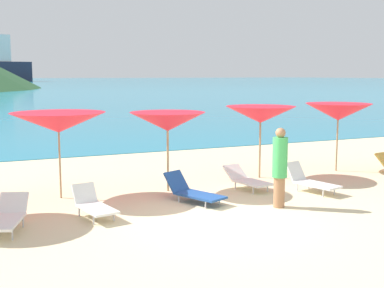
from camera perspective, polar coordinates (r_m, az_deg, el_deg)
ground_plane at (r=19.92m, az=-9.91°, el=-1.37°), size 50.00×100.00×0.30m
umbrella_2 at (r=12.54m, az=-14.94°, el=2.37°), size 2.30×2.30×2.11m
umbrella_3 at (r=12.90m, az=-2.79°, el=2.55°), size 2.07×2.07×2.06m
umbrella_4 at (r=14.71m, az=7.79°, el=3.32°), size 2.07×2.07×2.11m
umbrella_5 at (r=16.28m, az=16.27°, el=3.52°), size 2.18×2.18×2.13m
lounge_chair_2 at (r=10.95m, az=-11.13°, el=-6.76°), size 0.76×1.38×0.64m
lounge_chair_3 at (r=13.39m, az=13.31°, el=-4.06°), size 0.86×1.54×0.71m
lounge_chair_4 at (r=12.01m, az=0.09°, el=-5.38°), size 1.14×1.68×0.65m
lounge_chair_5 at (r=13.39m, az=6.22°, el=-3.98°), size 0.84×1.52×0.57m
lounge_chair_7 at (r=10.44m, az=-20.33°, el=-7.73°), size 1.03×1.61×0.62m
beachgoer_0 at (r=11.55m, az=9.94°, el=-2.41°), size 0.34×0.34×1.83m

